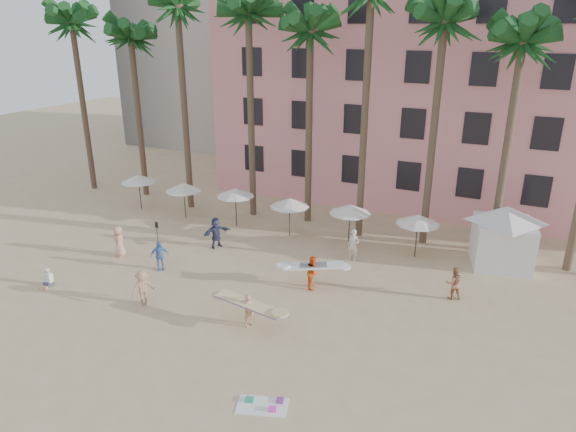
% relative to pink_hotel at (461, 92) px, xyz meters
% --- Properties ---
extents(ground, '(120.00, 120.00, 0.00)m').
position_rel_pink_hotel_xyz_m(ground, '(-7.00, -26.00, -8.00)').
color(ground, '#D1B789').
rests_on(ground, ground).
extents(pink_hotel, '(35.00, 14.00, 16.00)m').
position_rel_pink_hotel_xyz_m(pink_hotel, '(0.00, 0.00, 0.00)').
color(pink_hotel, pink).
rests_on(pink_hotel, ground).
extents(palm_row, '(44.40, 5.40, 16.30)m').
position_rel_pink_hotel_xyz_m(palm_row, '(-6.49, -11.00, 4.97)').
color(palm_row, brown).
rests_on(palm_row, ground).
extents(umbrella_row, '(22.50, 2.70, 2.73)m').
position_rel_pink_hotel_xyz_m(umbrella_row, '(-10.00, -13.50, -5.67)').
color(umbrella_row, '#332B23').
rests_on(umbrella_row, ground).
extents(cabana, '(5.35, 5.35, 3.50)m').
position_rel_pink_hotel_xyz_m(cabana, '(4.54, -12.43, -5.93)').
color(cabana, white).
rests_on(cabana, ground).
extents(beach_towel, '(2.02, 1.51, 0.14)m').
position_rel_pink_hotel_xyz_m(beach_towel, '(-2.29, -28.20, -7.97)').
color(beach_towel, white).
rests_on(beach_towel, ground).
extents(carrier_yellow, '(3.24, 0.97, 1.60)m').
position_rel_pink_hotel_xyz_m(carrier_yellow, '(-5.25, -23.87, -7.07)').
color(carrier_yellow, tan).
rests_on(carrier_yellow, ground).
extents(carrier_white, '(3.11, 1.82, 1.75)m').
position_rel_pink_hotel_xyz_m(carrier_white, '(-4.01, -19.31, -7.06)').
color(carrier_white, '#F55719').
rests_on(carrier_white, ground).
extents(beachgoers, '(19.42, 9.97, 1.91)m').
position_rel_pink_hotel_xyz_m(beachgoers, '(-9.37, -19.55, -7.08)').
color(beachgoers, '#A97F5A').
rests_on(beachgoers, ground).
extents(paddle, '(0.18, 0.04, 2.23)m').
position_rel_pink_hotel_xyz_m(paddle, '(-13.50, -19.72, -6.59)').
color(paddle, black).
rests_on(paddle, ground).
extents(seated_man, '(0.42, 0.73, 0.95)m').
position_rel_pink_hotel_xyz_m(seated_man, '(-16.56, -24.95, -7.67)').
color(seated_man, '#3F3F4C').
rests_on(seated_man, ground).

